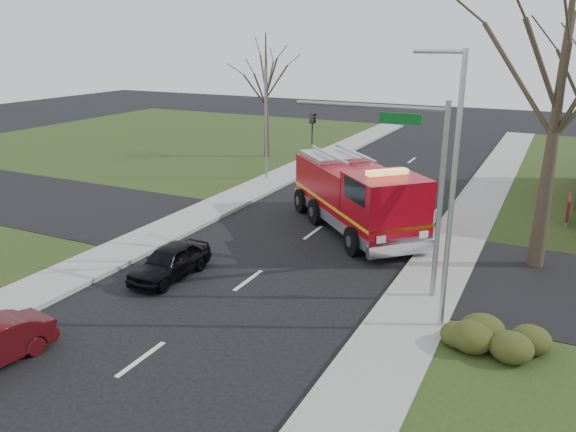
% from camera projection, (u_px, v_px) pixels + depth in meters
% --- Properties ---
extents(ground, '(120.00, 120.00, 0.00)m').
position_uv_depth(ground, '(248.00, 281.00, 20.94)').
color(ground, black).
rests_on(ground, ground).
extents(sidewalk_right, '(2.40, 80.00, 0.15)m').
position_uv_depth(sidewalk_right, '(412.00, 313.00, 18.30)').
color(sidewalk_right, gray).
rests_on(sidewalk_right, ground).
extents(sidewalk_left, '(2.40, 80.00, 0.15)m').
position_uv_depth(sidewalk_left, '(120.00, 252.00, 23.54)').
color(sidewalk_left, gray).
rests_on(sidewalk_left, ground).
extents(health_center_sign, '(0.12, 2.00, 1.40)m').
position_uv_depth(health_center_sign, '(568.00, 207.00, 26.91)').
color(health_center_sign, '#541314').
rests_on(health_center_sign, ground).
extents(hedge_corner, '(2.80, 2.00, 0.90)m').
position_uv_depth(hedge_corner, '(501.00, 332.00, 16.11)').
color(hedge_corner, '#323915').
rests_on(hedge_corner, lawn_right).
extents(bare_tree_near, '(6.00, 6.00, 12.00)m').
position_uv_depth(bare_tree_near, '(562.00, 75.00, 19.80)').
color(bare_tree_near, '#352B1F').
rests_on(bare_tree_near, ground).
extents(bare_tree_left, '(4.50, 4.50, 9.00)m').
position_uv_depth(bare_tree_left, '(266.00, 82.00, 40.56)').
color(bare_tree_left, '#352B1F').
rests_on(bare_tree_left, ground).
extents(traffic_signal_mast, '(5.29, 0.18, 6.80)m').
position_uv_depth(traffic_signal_mast, '(404.00, 162.00, 18.59)').
color(traffic_signal_mast, gray).
rests_on(traffic_signal_mast, ground).
extents(streetlight_pole, '(1.48, 0.16, 8.40)m').
position_uv_depth(streetlight_pole, '(451.00, 187.00, 16.12)').
color(streetlight_pole, '#B7BABF').
rests_on(streetlight_pole, ground).
extents(utility_pole_far, '(0.14, 0.14, 7.00)m').
position_uv_depth(utility_pole_far, '(266.00, 125.00, 34.71)').
color(utility_pole_far, gray).
rests_on(utility_pole_far, ground).
extents(fire_engine, '(8.23, 8.26, 3.51)m').
position_uv_depth(fire_engine, '(357.00, 198.00, 25.95)').
color(fire_engine, '#A00714').
rests_on(fire_engine, ground).
extents(parked_car_maroon, '(1.58, 3.75, 1.27)m').
position_uv_depth(parked_car_maroon, '(170.00, 261.00, 21.08)').
color(parked_car_maroon, black).
rests_on(parked_car_maroon, ground).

